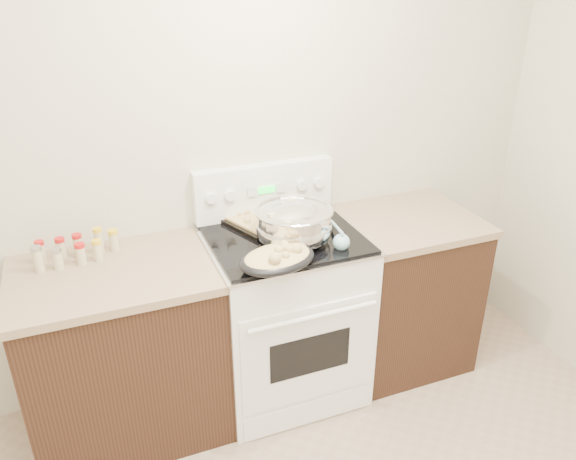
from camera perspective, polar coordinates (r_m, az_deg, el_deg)
name	(u,v)px	position (r m, az deg, el deg)	size (l,w,h in m)	color
room_shell	(376,219)	(1.18, 8.90, 1.13)	(4.10, 3.60, 2.75)	beige
counter_left	(126,352)	(2.91, -16.16, -11.78)	(0.93, 0.67, 0.92)	black
counter_right	(401,289)	(3.34, 11.39, -5.89)	(0.73, 0.67, 0.92)	black
kitchen_range	(284,312)	(3.03, -0.39, -8.30)	(0.78, 0.73, 1.22)	white
mixing_bowl	(294,225)	(2.71, 0.60, 0.50)	(0.38, 0.38, 0.22)	silver
roasting_pan	(278,258)	(2.50, -1.04, -2.84)	(0.41, 0.32, 0.12)	black
baking_sheet	(269,216)	(2.98, -1.93, 1.44)	(0.53, 0.46, 0.06)	black
wooden_spoon	(286,246)	(2.68, -0.20, -1.59)	(0.21, 0.20, 0.04)	#B28151
blue_ladle	(341,241)	(2.69, 5.39, -1.08)	(0.11, 0.28, 0.10)	#8ABECE
spice_jars	(74,250)	(2.78, -20.90, -1.87)	(0.38, 0.14, 0.13)	#BFB28C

